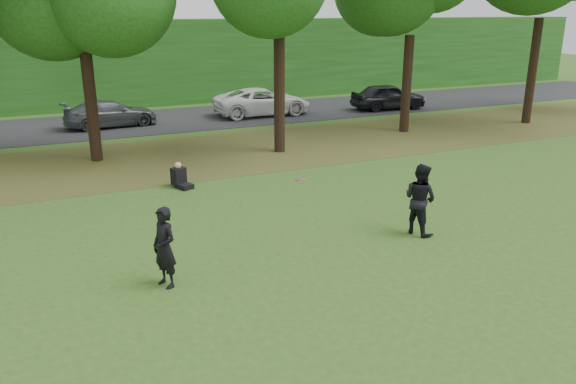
# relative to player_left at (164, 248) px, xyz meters

# --- Properties ---
(ground) EXTENTS (120.00, 120.00, 0.00)m
(ground) POSITION_rel_player_left_xyz_m (2.88, -2.49, -0.87)
(ground) COLOR #284D18
(ground) RESTS_ON ground
(leaf_litter) EXTENTS (60.00, 7.00, 0.01)m
(leaf_litter) POSITION_rel_player_left_xyz_m (2.88, 10.51, -0.86)
(leaf_litter) COLOR #503E1C
(leaf_litter) RESTS_ON ground
(street) EXTENTS (70.00, 7.00, 0.02)m
(street) POSITION_rel_player_left_xyz_m (2.88, 18.51, -0.86)
(street) COLOR black
(street) RESTS_ON ground
(far_hedge) EXTENTS (70.00, 3.00, 5.00)m
(far_hedge) POSITION_rel_player_left_xyz_m (2.88, 24.51, 1.63)
(far_hedge) COLOR #1E4C15
(far_hedge) RESTS_ON ground
(player_left) EXTENTS (0.64, 0.75, 1.74)m
(player_left) POSITION_rel_player_left_xyz_m (0.00, 0.00, 0.00)
(player_left) COLOR black
(player_left) RESTS_ON ground
(player_right) EXTENTS (0.92, 1.06, 1.86)m
(player_right) POSITION_rel_player_left_xyz_m (6.61, 0.23, 0.06)
(player_right) COLOR black
(player_right) RESTS_ON ground
(parked_cars) EXTENTS (36.57, 3.89, 1.49)m
(parked_cars) POSITION_rel_player_left_xyz_m (3.16, 17.68, -0.14)
(parked_cars) COLOR black
(parked_cars) RESTS_ON street
(frisbee) EXTENTS (0.38, 0.36, 0.17)m
(frisbee) POSITION_rel_player_left_xyz_m (3.29, 0.39, 0.94)
(frisbee) COLOR #EE148E
(frisbee) RESTS_ON ground
(seated_person) EXTENTS (0.65, 0.83, 0.83)m
(seated_person) POSITION_rel_player_left_xyz_m (1.96, 6.69, -0.56)
(seated_person) COLOR black
(seated_person) RESTS_ON ground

